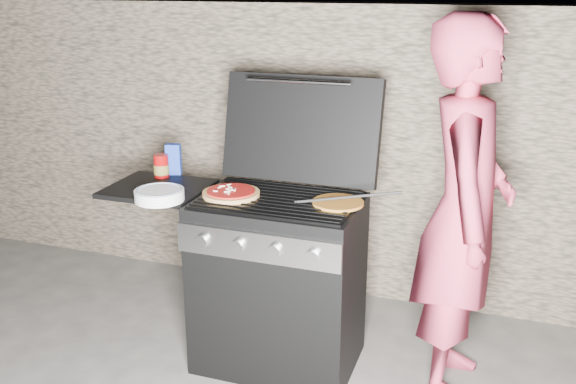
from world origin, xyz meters
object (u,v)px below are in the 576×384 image
(gas_grill, at_px, (234,275))
(pizza_topped, at_px, (231,192))
(sauce_jar, at_px, (161,166))
(person, at_px, (464,213))

(gas_grill, xyz_separation_m, pizza_topped, (0.01, -0.03, 0.47))
(pizza_topped, relative_size, sauce_jar, 2.29)
(pizza_topped, xyz_separation_m, sauce_jar, (-0.50, 0.19, 0.04))
(pizza_topped, distance_m, sauce_jar, 0.53)
(sauce_jar, xyz_separation_m, person, (1.61, -0.05, -0.06))
(gas_grill, bearing_deg, person, 5.25)
(pizza_topped, bearing_deg, gas_grill, 110.57)
(gas_grill, relative_size, sauce_jar, 10.77)
(pizza_topped, relative_size, person, 0.16)
(sauce_jar, distance_m, person, 1.61)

